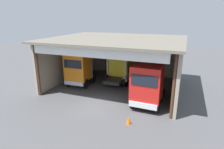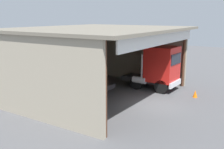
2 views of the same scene
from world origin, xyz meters
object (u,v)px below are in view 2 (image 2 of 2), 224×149
truck_orange_left_bay (74,83)px  truck_yellow_center_left_bay (80,72)px  tool_cart (74,78)px  truck_red_center_bay (159,67)px  oil_drum (71,78)px  traffic_cone (195,94)px

truck_orange_left_bay → truck_yellow_center_left_bay: bearing=-146.9°
tool_cart → truck_red_center_bay: bearing=-74.1°
oil_drum → traffic_cone: (1.80, -11.06, -0.19)m
truck_orange_left_bay → traffic_cone: 9.58m
truck_yellow_center_left_bay → truck_red_center_bay: bearing=-51.7°
truck_yellow_center_left_bay → traffic_cone: bearing=-68.0°
truck_orange_left_bay → truck_red_center_bay: size_ratio=0.91×
truck_yellow_center_left_bay → oil_drum: truck_yellow_center_left_bay is taller
oil_drum → tool_cart: size_ratio=0.94×
truck_red_center_bay → oil_drum: 8.22m
truck_red_center_bay → tool_cart: 8.07m
traffic_cone → truck_red_center_bay: bearing=79.5°
tool_cart → truck_orange_left_bay: bearing=-138.8°
truck_orange_left_bay → tool_cart: truck_orange_left_bay is taller
truck_yellow_center_left_bay → truck_orange_left_bay: bearing=-145.6°
truck_yellow_center_left_bay → truck_red_center_bay: 6.70m
oil_drum → tool_cart: bearing=-18.1°
truck_red_center_bay → tool_cart: bearing=-72.5°
oil_drum → tool_cart: tool_cart is taller
truck_red_center_bay → traffic_cone: (-0.62, -3.34, -1.67)m
tool_cart → oil_drum: bearing=161.9°
truck_yellow_center_left_bay → oil_drum: 3.34m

